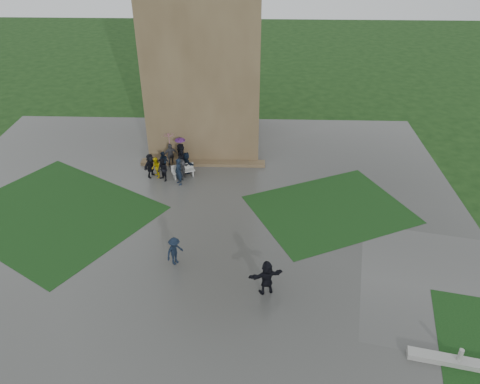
{
  "coord_description": "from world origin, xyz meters",
  "views": [
    {
      "loc": [
        3.69,
        -19.24,
        16.33
      ],
      "look_at": [
        2.88,
        4.97,
        1.2
      ],
      "focal_mm": 35.0,
      "sensor_mm": 36.0,
      "label": 1
    }
  ],
  "objects_px": {
    "tower": "(204,23)",
    "pedestrian_near": "(267,278)",
    "bench": "(183,171)",
    "pedestrian_mid": "(175,251)"
  },
  "relations": [
    {
      "from": "tower",
      "to": "pedestrian_mid",
      "type": "relative_size",
      "value": 11.03
    },
    {
      "from": "tower",
      "to": "pedestrian_near",
      "type": "bearing_deg",
      "value": -75.74
    },
    {
      "from": "bench",
      "to": "pedestrian_mid",
      "type": "bearing_deg",
      "value": -107.54
    },
    {
      "from": "tower",
      "to": "bench",
      "type": "xyz_separation_m",
      "value": [
        -1.19,
        -6.24,
        -8.51
      ]
    },
    {
      "from": "bench",
      "to": "pedestrian_mid",
      "type": "xyz_separation_m",
      "value": [
        0.84,
        -9.12,
        0.35
      ]
    },
    {
      "from": "bench",
      "to": "tower",
      "type": "bearing_deg",
      "value": 56.44
    },
    {
      "from": "pedestrian_mid",
      "to": "pedestrian_near",
      "type": "height_order",
      "value": "pedestrian_near"
    },
    {
      "from": "pedestrian_near",
      "to": "tower",
      "type": "bearing_deg",
      "value": -93.36
    },
    {
      "from": "tower",
      "to": "pedestrian_near",
      "type": "height_order",
      "value": "tower"
    },
    {
      "from": "pedestrian_mid",
      "to": "bench",
      "type": "bearing_deg",
      "value": 43.8
    }
  ]
}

